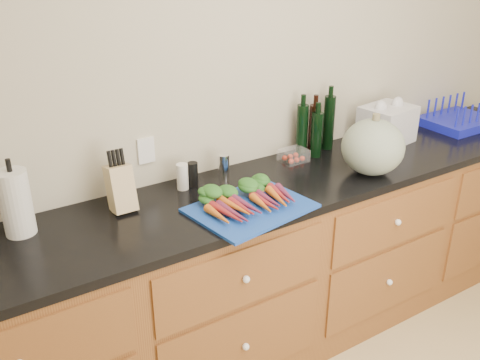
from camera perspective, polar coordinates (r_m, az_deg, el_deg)
wall_back at (r=2.72m, az=1.26°, el=9.39°), size 4.10×0.05×2.60m
cabinets at (r=2.83m, az=4.82°, el=-9.00°), size 3.60×0.64×0.90m
countertop at (r=2.61m, az=5.13°, el=-0.35°), size 3.64×0.62×0.04m
cutting_board at (r=2.31m, az=1.13°, el=-3.00°), size 0.54×0.44×0.01m
carrots at (r=2.32m, az=0.64°, el=-2.02°), size 0.38×0.28×0.05m
squash at (r=2.69m, az=14.00°, el=3.44°), size 0.31×0.31×0.28m
paper_towel at (r=2.24m, az=-22.78°, el=-2.27°), size 0.12×0.12×0.27m
knife_block at (r=2.33m, az=-12.62°, el=-0.85°), size 0.10×0.10×0.20m
grinder_salt at (r=2.48m, az=-6.16°, el=0.36°), size 0.05×0.05×0.12m
grinder_pepper at (r=2.50m, az=-5.04°, el=0.58°), size 0.05×0.05×0.12m
canister_chrome at (r=2.58m, az=-1.73°, el=1.44°), size 0.05×0.05×0.12m
tomato_box at (r=2.80m, az=5.74°, el=2.62°), size 0.14×0.11×0.06m
bottles at (r=2.90m, az=8.07°, el=5.44°), size 0.25×0.13×0.30m
grocery_bag at (r=3.15m, az=15.40°, el=5.75°), size 0.31×0.27×0.21m
dish_rack at (r=3.59m, az=22.24°, el=6.01°), size 0.41×0.33×0.17m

